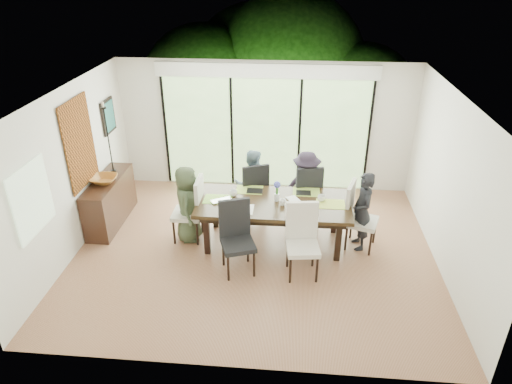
# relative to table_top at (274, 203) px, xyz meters

# --- Properties ---
(floor) EXTENTS (6.00, 5.00, 0.01)m
(floor) POSITION_rel_table_top_xyz_m (-0.29, -0.30, -0.78)
(floor) COLOR brown
(floor) RESTS_ON ground
(ceiling) EXTENTS (6.00, 5.00, 0.01)m
(ceiling) POSITION_rel_table_top_xyz_m (-0.29, -0.30, 1.93)
(ceiling) COLOR white
(ceiling) RESTS_ON wall_back
(wall_back) EXTENTS (6.00, 0.02, 2.70)m
(wall_back) POSITION_rel_table_top_xyz_m (-0.29, 2.21, 0.58)
(wall_back) COLOR silver
(wall_back) RESTS_ON floor
(wall_front) EXTENTS (6.00, 0.02, 2.70)m
(wall_front) POSITION_rel_table_top_xyz_m (-0.29, -2.81, 0.58)
(wall_front) COLOR silver
(wall_front) RESTS_ON floor
(wall_left) EXTENTS (0.02, 5.00, 2.70)m
(wall_left) POSITION_rel_table_top_xyz_m (-3.30, -0.30, 0.58)
(wall_left) COLOR beige
(wall_left) RESTS_ON floor
(wall_right) EXTENTS (0.02, 5.00, 2.70)m
(wall_right) POSITION_rel_table_top_xyz_m (2.72, -0.30, 0.58)
(wall_right) COLOR white
(wall_right) RESTS_ON floor
(glass_doors) EXTENTS (4.20, 0.02, 2.30)m
(glass_doors) POSITION_rel_table_top_xyz_m (-0.29, 2.17, 0.43)
(glass_doors) COLOR #598C3F
(glass_doors) RESTS_ON wall_back
(blinds_header) EXTENTS (4.40, 0.06, 0.28)m
(blinds_header) POSITION_rel_table_top_xyz_m (-0.29, 2.16, 1.73)
(blinds_header) COLOR white
(blinds_header) RESTS_ON wall_back
(mullion_a) EXTENTS (0.05, 0.04, 2.30)m
(mullion_a) POSITION_rel_table_top_xyz_m (-2.39, 2.16, 0.43)
(mullion_a) COLOR black
(mullion_a) RESTS_ON wall_back
(mullion_b) EXTENTS (0.05, 0.04, 2.30)m
(mullion_b) POSITION_rel_table_top_xyz_m (-0.99, 2.16, 0.43)
(mullion_b) COLOR black
(mullion_b) RESTS_ON wall_back
(mullion_c) EXTENTS (0.05, 0.04, 2.30)m
(mullion_c) POSITION_rel_table_top_xyz_m (0.41, 2.16, 0.43)
(mullion_c) COLOR black
(mullion_c) RESTS_ON wall_back
(mullion_d) EXTENTS (0.05, 0.04, 2.30)m
(mullion_d) POSITION_rel_table_top_xyz_m (1.81, 2.16, 0.43)
(mullion_d) COLOR black
(mullion_d) RESTS_ON wall_back
(side_window) EXTENTS (0.02, 0.90, 1.00)m
(side_window) POSITION_rel_table_top_xyz_m (-3.26, -1.50, 0.73)
(side_window) COLOR #8CAD7F
(side_window) RESTS_ON wall_left
(deck) EXTENTS (6.00, 1.80, 0.10)m
(deck) POSITION_rel_table_top_xyz_m (-0.29, 3.10, -0.82)
(deck) COLOR brown
(deck) RESTS_ON ground
(rail_top) EXTENTS (6.00, 0.08, 0.06)m
(rail_top) POSITION_rel_table_top_xyz_m (-0.29, 3.90, -0.22)
(rail_top) COLOR brown
(rail_top) RESTS_ON deck
(foliage_left) EXTENTS (3.20, 3.20, 3.20)m
(foliage_left) POSITION_rel_table_top_xyz_m (-2.09, 4.90, 0.67)
(foliage_left) COLOR #14380F
(foliage_left) RESTS_ON ground
(foliage_mid) EXTENTS (4.00, 4.00, 4.00)m
(foliage_mid) POSITION_rel_table_top_xyz_m (0.11, 5.50, 1.03)
(foliage_mid) COLOR #14380F
(foliage_mid) RESTS_ON ground
(foliage_right) EXTENTS (2.80, 2.80, 2.80)m
(foliage_right) POSITION_rel_table_top_xyz_m (1.91, 4.70, 0.49)
(foliage_right) COLOR #14380F
(foliage_right) RESTS_ON ground
(foliage_far) EXTENTS (3.60, 3.60, 3.60)m
(foliage_far) POSITION_rel_table_top_xyz_m (-0.89, 6.20, 0.85)
(foliage_far) COLOR #14380F
(foliage_far) RESTS_ON ground
(table_top) EXTENTS (2.57, 1.18, 0.06)m
(table_top) POSITION_rel_table_top_xyz_m (0.00, 0.00, 0.00)
(table_top) COLOR black
(table_top) RESTS_ON floor
(table_apron) EXTENTS (2.36, 0.97, 0.11)m
(table_apron) POSITION_rel_table_top_xyz_m (0.00, 0.00, -0.10)
(table_apron) COLOR black
(table_apron) RESTS_ON floor
(table_leg_fl) EXTENTS (0.10, 0.10, 0.74)m
(table_leg_fl) POSITION_rel_table_top_xyz_m (-1.08, -0.43, -0.40)
(table_leg_fl) COLOR black
(table_leg_fl) RESTS_ON floor
(table_leg_fr) EXTENTS (0.10, 0.10, 0.74)m
(table_leg_fr) POSITION_rel_table_top_xyz_m (1.08, -0.43, -0.40)
(table_leg_fr) COLOR black
(table_leg_fr) RESTS_ON floor
(table_leg_bl) EXTENTS (0.10, 0.10, 0.74)m
(table_leg_bl) POSITION_rel_table_top_xyz_m (-1.08, 0.43, -0.40)
(table_leg_bl) COLOR black
(table_leg_bl) RESTS_ON floor
(table_leg_br) EXTENTS (0.10, 0.10, 0.74)m
(table_leg_br) POSITION_rel_table_top_xyz_m (1.08, 0.43, -0.40)
(table_leg_br) COLOR black
(table_leg_br) RESTS_ON floor
(chair_left_end) EXTENTS (0.49, 0.49, 1.18)m
(chair_left_end) POSITION_rel_table_top_xyz_m (-1.50, 0.00, -0.18)
(chair_left_end) COLOR beige
(chair_left_end) RESTS_ON floor
(chair_right_end) EXTENTS (0.62, 0.62, 1.18)m
(chair_right_end) POSITION_rel_table_top_xyz_m (1.50, 0.00, -0.18)
(chair_right_end) COLOR beige
(chair_right_end) RESTS_ON floor
(chair_far_left) EXTENTS (0.65, 0.65, 1.18)m
(chair_far_left) POSITION_rel_table_top_xyz_m (-0.45, 0.85, -0.18)
(chair_far_left) COLOR black
(chair_far_left) RESTS_ON floor
(chair_far_right) EXTENTS (0.60, 0.60, 1.18)m
(chair_far_right) POSITION_rel_table_top_xyz_m (0.55, 0.85, -0.18)
(chair_far_right) COLOR black
(chair_far_right) RESTS_ON floor
(chair_near_left) EXTENTS (0.63, 0.63, 1.18)m
(chair_near_left) POSITION_rel_table_top_xyz_m (-0.50, -0.87, -0.18)
(chair_near_left) COLOR black
(chair_near_left) RESTS_ON floor
(chair_near_right) EXTENTS (0.55, 0.55, 1.18)m
(chair_near_right) POSITION_rel_table_top_xyz_m (0.50, -0.87, -0.18)
(chair_near_right) COLOR silver
(chair_near_right) RESTS_ON floor
(person_left_end) EXTENTS (0.47, 0.68, 1.38)m
(person_left_end) POSITION_rel_table_top_xyz_m (-1.48, 0.00, -0.08)
(person_left_end) COLOR #3E4C32
(person_left_end) RESTS_ON floor
(person_right_end) EXTENTS (0.51, 0.70, 1.38)m
(person_right_end) POSITION_rel_table_top_xyz_m (1.48, 0.00, -0.08)
(person_right_end) COLOR black
(person_right_end) RESTS_ON floor
(person_far_left) EXTENTS (0.65, 0.42, 1.38)m
(person_far_left) POSITION_rel_table_top_xyz_m (-0.45, 0.83, -0.08)
(person_far_left) COLOR slate
(person_far_left) RESTS_ON floor
(person_far_right) EXTENTS (0.67, 0.45, 1.38)m
(person_far_right) POSITION_rel_table_top_xyz_m (0.55, 0.83, -0.08)
(person_far_right) COLOR black
(person_far_right) RESTS_ON floor
(placemat_left) EXTENTS (0.47, 0.34, 0.01)m
(placemat_left) POSITION_rel_table_top_xyz_m (-0.95, 0.00, 0.04)
(placemat_left) COLOR #80B641
(placemat_left) RESTS_ON table_top
(placemat_right) EXTENTS (0.47, 0.34, 0.01)m
(placemat_right) POSITION_rel_table_top_xyz_m (0.95, 0.00, 0.04)
(placemat_right) COLOR #A5B842
(placemat_right) RESTS_ON table_top
(placemat_far_l) EXTENTS (0.47, 0.34, 0.01)m
(placemat_far_l) POSITION_rel_table_top_xyz_m (-0.45, 0.40, 0.04)
(placemat_far_l) COLOR #92B23F
(placemat_far_l) RESTS_ON table_top
(placemat_far_r) EXTENTS (0.47, 0.34, 0.01)m
(placemat_far_r) POSITION_rel_table_top_xyz_m (0.55, 0.40, 0.04)
(placemat_far_r) COLOR olive
(placemat_far_r) RESTS_ON table_top
(placemat_paper) EXTENTS (0.47, 0.34, 0.01)m
(placemat_paper) POSITION_rel_table_top_xyz_m (-0.55, -0.30, 0.04)
(placemat_paper) COLOR white
(placemat_paper) RESTS_ON table_top
(tablet_far_l) EXTENTS (0.28, 0.19, 0.01)m
(tablet_far_l) POSITION_rel_table_top_xyz_m (-0.35, 0.35, 0.05)
(tablet_far_l) COLOR black
(tablet_far_l) RESTS_ON table_top
(tablet_far_r) EXTENTS (0.26, 0.18, 0.01)m
(tablet_far_r) POSITION_rel_table_top_xyz_m (0.50, 0.35, 0.04)
(tablet_far_r) COLOR black
(tablet_far_r) RESTS_ON table_top
(papers) EXTENTS (0.32, 0.24, 0.00)m
(papers) POSITION_rel_table_top_xyz_m (0.70, -0.05, 0.03)
(papers) COLOR white
(papers) RESTS_ON table_top
(platter_base) EXTENTS (0.28, 0.28, 0.03)m
(platter_base) POSITION_rel_table_top_xyz_m (-0.55, -0.30, 0.05)
(platter_base) COLOR white
(platter_base) RESTS_ON table_top
(platter_snacks) EXTENTS (0.21, 0.21, 0.02)m
(platter_snacks) POSITION_rel_table_top_xyz_m (-0.55, -0.30, 0.07)
(platter_snacks) COLOR orange
(platter_snacks) RESTS_ON table_top
(vase) EXTENTS (0.09, 0.09, 0.13)m
(vase) POSITION_rel_table_top_xyz_m (0.05, 0.05, 0.10)
(vase) COLOR silver
(vase) RESTS_ON table_top
(hyacinth_stems) EXTENTS (0.04, 0.04, 0.17)m
(hyacinth_stems) POSITION_rel_table_top_xyz_m (0.05, 0.05, 0.23)
(hyacinth_stems) COLOR #337226
(hyacinth_stems) RESTS_ON table_top
(hyacinth_blooms) EXTENTS (0.12, 0.12, 0.12)m
(hyacinth_blooms) POSITION_rel_table_top_xyz_m (0.05, 0.05, 0.33)
(hyacinth_blooms) COLOR #4A50BA
(hyacinth_blooms) RESTS_ON table_top
(laptop) EXTENTS (0.42, 0.38, 0.03)m
(laptop) POSITION_rel_table_top_xyz_m (-0.85, -0.10, 0.05)
(laptop) COLOR silver
(laptop) RESTS_ON table_top
(cup_a) EXTENTS (0.19, 0.19, 0.10)m
(cup_a) POSITION_rel_table_top_xyz_m (-0.70, 0.15, 0.08)
(cup_a) COLOR white
(cup_a) RESTS_ON table_top
(cup_b) EXTENTS (0.15, 0.15, 0.10)m
(cup_b) POSITION_rel_table_top_xyz_m (0.15, -0.10, 0.08)
(cup_b) COLOR white
(cup_b) RESTS_ON table_top
(cup_c) EXTENTS (0.18, 0.18, 0.10)m
(cup_c) POSITION_rel_table_top_xyz_m (0.80, 0.10, 0.08)
(cup_c) COLOR white
(cup_c) RESTS_ON table_top
(book) EXTENTS (0.27, 0.30, 0.02)m
(book) POSITION_rel_table_top_xyz_m (0.25, 0.05, 0.04)
(book) COLOR white
(book) RESTS_ON table_top
(sideboard) EXTENTS (0.44, 1.56, 0.88)m
(sideboard) POSITION_rel_table_top_xyz_m (-3.05, 0.43, -0.33)
(sideboard) COLOR black
(sideboard) RESTS_ON floor
(bowl) EXTENTS (0.46, 0.46, 0.11)m
(bowl) POSITION_rel_table_top_xyz_m (-3.05, 0.33, 0.16)
(bowl) COLOR #965B20
(bowl) RESTS_ON sideboard
(candlestick_base) EXTENTS (0.10, 0.10, 0.04)m
(candlestick_base) POSITION_rel_table_top_xyz_m (-3.05, 0.78, 0.12)
(candlestick_base) COLOR black
(candlestick_base) RESTS_ON sideboard
(candlestick_shaft) EXTENTS (0.02, 0.02, 1.22)m
(candlestick_shaft) POSITION_rel_table_top_xyz_m (-3.05, 0.78, 0.74)
(candlestick_shaft) COLOR black
(candlestick_shaft) RESTS_ON sideboard
(candlestick_pan) EXTENTS (0.10, 0.10, 0.03)m
(candlestick_pan) POSITION_rel_table_top_xyz_m (-3.05, 0.78, 1.34)
(candlestick_pan) COLOR black
(candlestick_pan) RESTS_ON sideboard
(candle) EXTENTS (0.04, 0.04, 0.10)m
(candle) POSITION_rel_table_top_xyz_m (-3.05, 0.78, 1.40)
(candle) COLOR silver
(candle) RESTS_ON sideboard
(tapestry) EXTENTS (0.02, 1.00, 1.50)m
(tapestry) POSITION_rel_table_top_xyz_m (-3.26, 0.10, 0.93)
(tapestry) COLOR #904514
(tapestry) RESTS_ON wall_left
(art_frame) EXTENTS (0.03, 0.55, 0.65)m
(art_frame) POSITION_rel_table_top_xyz_m (-3.26, 1.40, 0.98)
(art_frame) COLOR black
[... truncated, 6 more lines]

